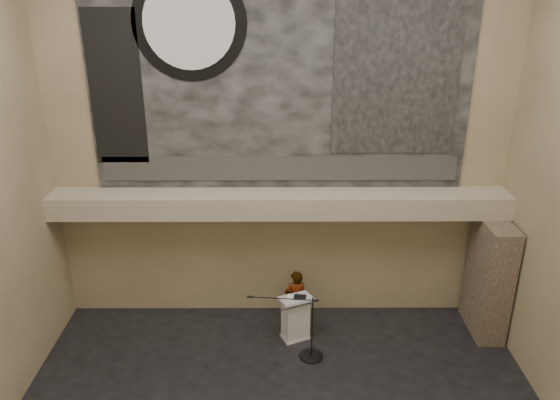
{
  "coord_description": "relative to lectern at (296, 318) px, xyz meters",
  "views": [
    {
      "loc": [
        -0.05,
        -7.39,
        7.55
      ],
      "look_at": [
        0.0,
        3.2,
        3.2
      ],
      "focal_mm": 35.0,
      "sensor_mm": 36.0,
      "label": 1
    }
  ],
  "objects": [
    {
      "name": "binder",
      "position": [
        0.09,
        -0.04,
        0.56
      ],
      "size": [
        0.29,
        0.24,
        0.04
      ],
      "primitive_type": "cube",
      "rotation": [
        0.0,
        0.0,
        -0.12
      ],
      "color": "black",
      "rests_on": "lectern"
    },
    {
      "name": "mic_stand",
      "position": [
        0.27,
        -0.6,
        -0.32
      ],
      "size": [
        1.62,
        0.52,
        1.48
      ],
      "rotation": [
        0.0,
        0.0,
        -0.1
      ],
      "color": "black",
      "rests_on": "floor"
    },
    {
      "name": "banner_clock_face",
      "position": [
        -2.14,
        1.16,
        6.15
      ],
      "size": [
        1.84,
        0.02,
        1.84
      ],
      "primitive_type": "cylinder",
      "rotation": [
        1.57,
        0.0,
        0.0
      ],
      "color": "silver",
      "rests_on": "banner"
    },
    {
      "name": "banner_clock_rim",
      "position": [
        -2.14,
        1.18,
        6.15
      ],
      "size": [
        2.3,
        0.02,
        2.3
      ],
      "primitive_type": "cylinder",
      "rotation": [
        1.57,
        0.0,
        0.0
      ],
      "color": "black",
      "rests_on": "banner"
    },
    {
      "name": "stone_pier",
      "position": [
        4.31,
        0.4,
        0.8
      ],
      "size": [
        0.6,
        1.4,
        2.7
      ],
      "primitive_type": "cube",
      "color": "#46372B",
      "rests_on": "floor"
    },
    {
      "name": "banner_text_strip",
      "position": [
        -0.34,
        1.18,
        3.1
      ],
      "size": [
        7.76,
        0.02,
        0.55
      ],
      "primitive_type": "cube",
      "color": "#2B2B2B",
      "rests_on": "banner"
    },
    {
      "name": "lectern",
      "position": [
        0.0,
        0.0,
        0.0
      ],
      "size": [
        0.83,
        0.72,
        1.13
      ],
      "rotation": [
        0.0,
        0.0,
        0.41
      ],
      "color": "silver",
      "rests_on": "floor"
    },
    {
      "name": "banner_building_print",
      "position": [
        2.06,
        1.18,
        5.25
      ],
      "size": [
        2.6,
        0.02,
        3.6
      ],
      "primitive_type": "cube",
      "color": "black",
      "rests_on": "banner"
    },
    {
      "name": "banner_brick_print",
      "position": [
        -3.74,
        1.18,
        4.85
      ],
      "size": [
        1.1,
        0.02,
        3.2
      ],
      "primitive_type": "cube",
      "color": "black",
      "rests_on": "banner"
    },
    {
      "name": "papers",
      "position": [
        -0.1,
        -0.01,
        0.55
      ],
      "size": [
        0.23,
        0.29,
        0.0
      ],
      "primitive_type": "cube",
      "rotation": [
        0.0,
        0.0,
        -0.16
      ],
      "color": "white",
      "rests_on": "lectern"
    },
    {
      "name": "soffit",
      "position": [
        -0.34,
        0.85,
        2.4
      ],
      "size": [
        10.0,
        0.8,
        0.5
      ],
      "primitive_type": "cube",
      "color": "gray",
      "rests_on": "wall_back"
    },
    {
      "name": "wall_back",
      "position": [
        -0.34,
        1.25,
        3.7
      ],
      "size": [
        10.0,
        0.02,
        8.5
      ],
      "primitive_type": "cube",
      "color": "#7C6D4F",
      "rests_on": "floor"
    },
    {
      "name": "sprinkler_left",
      "position": [
        -1.94,
        0.8,
        2.12
      ],
      "size": [
        0.04,
        0.04,
        0.06
      ],
      "primitive_type": "cylinder",
      "color": "#B2893D",
      "rests_on": "soffit"
    },
    {
      "name": "sprinkler_right",
      "position": [
        1.56,
        0.8,
        2.12
      ],
      "size": [
        0.04,
        0.04,
        0.06
      ],
      "primitive_type": "cylinder",
      "color": "#B2893D",
      "rests_on": "soffit"
    },
    {
      "name": "banner",
      "position": [
        -0.34,
        1.22,
        5.15
      ],
      "size": [
        8.0,
        0.05,
        5.0
      ],
      "primitive_type": "cube",
      "color": "black",
      "rests_on": "wall_back"
    },
    {
      "name": "speaker_person",
      "position": [
        0.02,
        0.49,
        0.18
      ],
      "size": [
        0.59,
        0.45,
        1.46
      ],
      "primitive_type": "imported",
      "rotation": [
        0.0,
        0.0,
        3.34
      ],
      "color": "beige",
      "rests_on": "floor"
    }
  ]
}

